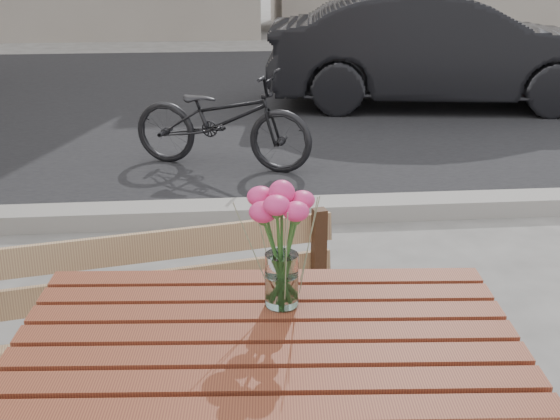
{
  "coord_description": "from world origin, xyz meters",
  "views": [
    {
      "loc": [
        0.11,
        -1.39,
        1.74
      ],
      "look_at": [
        0.27,
        0.38,
        1.06
      ],
      "focal_mm": 45.0,
      "sensor_mm": 36.0,
      "label": 1
    }
  ],
  "objects_px": {
    "main_vase": "(282,230)",
    "bicycle": "(222,119)",
    "main_table": "(267,374)",
    "parked_car": "(441,49)"
  },
  "relations": [
    {
      "from": "main_table",
      "to": "main_vase",
      "type": "relative_size",
      "value": 3.71
    },
    {
      "from": "main_table",
      "to": "bicycle",
      "type": "relative_size",
      "value": 0.88
    },
    {
      "from": "main_vase",
      "to": "bicycle",
      "type": "relative_size",
      "value": 0.24
    },
    {
      "from": "main_vase",
      "to": "parked_car",
      "type": "height_order",
      "value": "parked_car"
    },
    {
      "from": "main_vase",
      "to": "parked_car",
      "type": "relative_size",
      "value": 0.09
    },
    {
      "from": "main_table",
      "to": "bicycle",
      "type": "xyz_separation_m",
      "value": [
        -0.08,
        4.05,
        -0.27
      ]
    },
    {
      "from": "main_vase",
      "to": "bicycle",
      "type": "xyz_separation_m",
      "value": [
        -0.13,
        3.91,
        -0.62
      ]
    },
    {
      "from": "main_table",
      "to": "main_vase",
      "type": "distance_m",
      "value": 0.39
    },
    {
      "from": "main_table",
      "to": "main_vase",
      "type": "xyz_separation_m",
      "value": [
        0.05,
        0.14,
        0.36
      ]
    },
    {
      "from": "parked_car",
      "to": "bicycle",
      "type": "bearing_deg",
      "value": 138.73
    }
  ]
}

